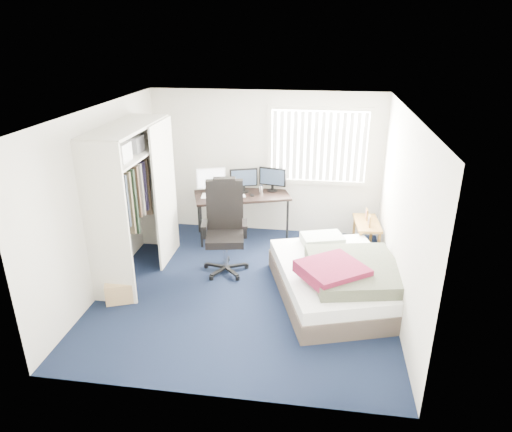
{
  "coord_description": "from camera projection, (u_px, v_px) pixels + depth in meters",
  "views": [
    {
      "loc": [
        0.94,
        -5.56,
        3.42
      ],
      "look_at": [
        0.07,
        0.4,
        0.95
      ],
      "focal_mm": 32.0,
      "sensor_mm": 36.0,
      "label": 1
    }
  ],
  "objects": [
    {
      "name": "nightstand",
      "position": [
        367.0,
        226.0,
        7.44
      ],
      "size": [
        0.43,
        0.78,
        0.7
      ],
      "color": "brown",
      "rests_on": "ground"
    },
    {
      "name": "pine_box",
      "position": [
        120.0,
        291.0,
        6.17
      ],
      "size": [
        0.46,
        0.41,
        0.29
      ],
      "primitive_type": "cube",
      "rotation": [
        0.0,
        0.0,
        0.38
      ],
      "color": "#A28551",
      "rests_on": "ground"
    },
    {
      "name": "room_shell",
      "position": [
        246.0,
        188.0,
        5.94
      ],
      "size": [
        4.2,
        4.2,
        4.2
      ],
      "color": "silver",
      "rests_on": "ground"
    },
    {
      "name": "ground",
      "position": [
        247.0,
        288.0,
        6.51
      ],
      "size": [
        4.2,
        4.2,
        0.0
      ],
      "primitive_type": "plane",
      "color": "black",
      "rests_on": "ground"
    },
    {
      "name": "window_assembly",
      "position": [
        319.0,
        146.0,
        7.65
      ],
      "size": [
        1.72,
        0.09,
        1.32
      ],
      "color": "white",
      "rests_on": "ground"
    },
    {
      "name": "office_chair",
      "position": [
        225.0,
        236.0,
        6.85
      ],
      "size": [
        0.77,
        0.77,
        1.41
      ],
      "color": "black",
      "rests_on": "ground"
    },
    {
      "name": "footstool",
      "position": [
        226.0,
        233.0,
        7.79
      ],
      "size": [
        0.37,
        0.33,
        0.25
      ],
      "color": "white",
      "rests_on": "ground"
    },
    {
      "name": "bed",
      "position": [
        339.0,
        278.0,
        6.2
      ],
      "size": [
        2.05,
        2.39,
        0.67
      ],
      "color": "#463A32",
      "rests_on": "ground"
    },
    {
      "name": "closet",
      "position": [
        133.0,
        187.0,
        6.47
      ],
      "size": [
        0.64,
        1.84,
        2.22
      ],
      "color": "beige",
      "rests_on": "ground"
    },
    {
      "name": "desk",
      "position": [
        242.0,
        193.0,
        7.86
      ],
      "size": [
        1.75,
        1.22,
        1.25
      ],
      "color": "black",
      "rests_on": "ground"
    }
  ]
}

